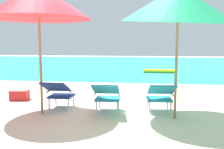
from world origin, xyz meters
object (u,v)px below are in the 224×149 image
Objects in this scene: swim_buoy at (160,71)px; beach_umbrella_right at (178,4)px; lounge_chair_center at (107,95)px; beach_umbrella_left at (38,2)px; cooler_box at (20,94)px; lounge_chair_right at (160,95)px; lounge_chair_left at (59,92)px.

beach_umbrella_right is at bearing -90.87° from swim_buoy.
lounge_chair_center is at bearing 173.09° from beach_umbrella_right.
beach_umbrella_left reaches higher than cooler_box.
swim_buoy is at bearing 59.37° from cooler_box.
beach_umbrella_left is at bearing -109.76° from swim_buoy.
lounge_chair_right is (1.10, 0.12, 0.00)m from lounge_chair_center.
lounge_chair_left is 0.31× the size of beach_umbrella_left.
swim_buoy is 0.56× the size of beach_umbrella_left.
cooler_box is (-3.55, 0.83, -0.24)m from lounge_chair_right.
beach_umbrella_right is (1.37, -0.17, 1.78)m from lounge_chair_center.
lounge_chair_left is 1.10m from lounge_chair_center.
beach_umbrella_right is 5.63× the size of cooler_box.
lounge_chair_center is 0.31× the size of beach_umbrella_right.
lounge_chair_right is at bearing 8.51° from beach_umbrella_left.
swim_buoy is 8.62m from beach_umbrella_left.
beach_umbrella_right is at bearing -16.29° from cooler_box.
lounge_chair_center reaches higher than cooler_box.
beach_umbrella_left is at bearing -169.69° from lounge_chair_center.
beach_umbrella_left is at bearing -46.75° from cooler_box.
lounge_chair_left and lounge_chair_right have the same top height.
swim_buoy is 1.79× the size of lounge_chair_center.
swim_buoy is 0.56× the size of beach_umbrella_right.
lounge_chair_center is at bearing -101.10° from swim_buoy.
lounge_chair_left is at bearing 179.47° from lounge_chair_right.
lounge_chair_right is at bearing 133.36° from beach_umbrella_right.
beach_umbrella_right is at bearing -6.91° from lounge_chair_center.
beach_umbrella_right is at bearing 1.59° from beach_umbrella_left.
beach_umbrella_right reaches higher than beach_umbrella_left.
lounge_chair_left reaches higher than cooler_box.
beach_umbrella_left is 0.99× the size of beach_umbrella_right.
lounge_chair_left is 3.06m from beach_umbrella_right.
cooler_box is at bearing 149.19° from lounge_chair_left.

